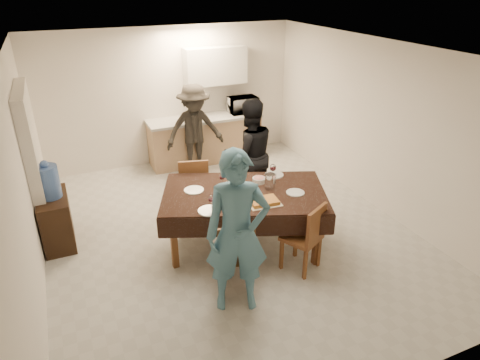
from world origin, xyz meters
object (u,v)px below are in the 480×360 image
object	(u,v)px
dining_table	(244,194)
person_far	(249,154)
water_jug	(48,182)
water_pitcher	(270,181)
person_near	(237,234)
person_kitchen	(195,130)
savoury_tart	(264,201)
wine_bottle	(239,179)
console	(56,220)
microwave	(243,105)

from	to	relation	value
dining_table	person_far	size ratio (longest dim) A/B	1.38
water_jug	person_far	size ratio (longest dim) A/B	0.25
dining_table	water_pitcher	size ratio (longest dim) A/B	11.44
person_near	person_kitchen	distance (m)	3.74
savoury_tart	person_near	size ratio (longest dim) A/B	0.21
wine_bottle	person_kitchen	size ratio (longest dim) A/B	0.20
savoury_tart	person_far	world-z (taller)	person_far
person_far	person_near	bearing A→B (deg)	64.88
console	person_near	distance (m)	2.86
console	water_jug	size ratio (longest dim) A/B	1.77
person_kitchen	console	bearing A→B (deg)	-148.64
console	wine_bottle	world-z (taller)	wine_bottle
water_pitcher	microwave	world-z (taller)	microwave
console	water_jug	bearing A→B (deg)	0.00
dining_table	person_far	distance (m)	1.19
savoury_tart	person_near	bearing A→B (deg)	-134.13
water_jug	microwave	distance (m)	4.20
console	water_pitcher	world-z (taller)	water_pitcher
wine_bottle	microwave	bearing A→B (deg)	65.33
person_far	person_kitchen	size ratio (longest dim) A/B	1.05
savoury_tart	console	bearing A→B (deg)	149.28
wine_bottle	water_pitcher	size ratio (longest dim) A/B	1.59
water_jug	wine_bottle	bearing A→B (deg)	-24.07
dining_table	person_far	world-z (taller)	person_far
savoury_tart	microwave	world-z (taller)	microwave
person_far	dining_table	bearing A→B (deg)	64.88
water_pitcher	savoury_tart	world-z (taller)	water_pitcher
water_jug	microwave	size ratio (longest dim) A/B	0.79
wine_bottle	water_pitcher	distance (m)	0.42
water_pitcher	person_far	bearing A→B (deg)	79.70
water_pitcher	console	bearing A→B (deg)	157.33
console	savoury_tart	bearing A→B (deg)	-30.72
microwave	person_far	xyz separation A→B (m)	(-0.79, -2.02, -0.18)
wine_bottle	person_kitchen	xyz separation A→B (m)	(0.22, 2.57, -0.16)
water_jug	person_far	world-z (taller)	person_far
water_pitcher	person_near	distance (m)	1.35
person_far	person_kitchen	xyz separation A→B (m)	(-0.38, 1.57, -0.04)
water_pitcher	dining_table	bearing A→B (deg)	171.87
dining_table	wine_bottle	bearing A→B (deg)	156.35
wine_bottle	dining_table	bearing A→B (deg)	-45.00
console	person_far	bearing A→B (deg)	-0.64
console	microwave	bearing A→B (deg)	28.28
person_near	person_far	bearing A→B (deg)	80.32
person_near	person_far	xyz separation A→B (m)	(1.10, 2.10, -0.06)
console	savoury_tart	xyz separation A→B (m)	(2.46, -1.46, 0.49)
water_pitcher	person_kitchen	xyz separation A→B (m)	(-0.18, 2.67, -0.10)
savoury_tart	person_near	distance (m)	0.94
water_pitcher	person_kitchen	size ratio (longest dim) A/B	0.13
person_near	wine_bottle	bearing A→B (deg)	83.53
wine_bottle	water_pitcher	xyz separation A→B (m)	(0.40, -0.10, -0.06)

